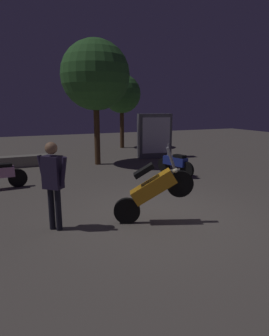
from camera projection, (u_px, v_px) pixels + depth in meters
name	position (u px, v px, depth m)	size (l,w,h in m)	color
ground_plane	(158.00, 216.00, 6.36)	(40.00, 40.00, 0.00)	#605951
motorcycle_orange_foreground	(153.00, 189.00, 5.84)	(1.58, 0.70, 1.63)	black
motorcycle_blue_parked_right	(175.00, 163.00, 10.14)	(0.58, 1.62, 1.11)	black
person_rider_beside	(53.00, 178.00, 5.46)	(0.55, 0.52, 1.78)	black
tree_left_bg	(95.00, 76.00, 11.33)	(2.80, 2.80, 5.07)	#4C331E
tree_center_bg	(122.00, 94.00, 16.30)	(2.21, 2.21, 4.26)	#4C331E
kiosk_billboard	(155.00, 136.00, 13.48)	(1.66, 0.76, 2.10)	#595960
planter_wall_low	(21.00, 161.00, 11.56)	(2.50, 0.50, 0.45)	gray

